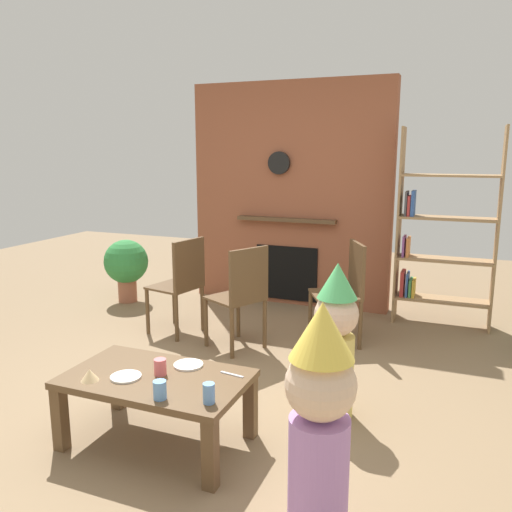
% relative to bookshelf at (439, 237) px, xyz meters
% --- Properties ---
extents(ground_plane, '(12.00, 12.00, 0.00)m').
position_rel_bookshelf_xyz_m(ground_plane, '(-1.24, -2.40, -0.87)').
color(ground_plane, '#846B4C').
extents(brick_fireplace_feature, '(2.20, 0.28, 2.40)m').
position_rel_bookshelf_xyz_m(brick_fireplace_feature, '(-1.56, 0.20, 0.32)').
color(brick_fireplace_feature, '#935138').
rests_on(brick_fireplace_feature, ground_plane).
extents(bookshelf, '(0.90, 0.28, 1.90)m').
position_rel_bookshelf_xyz_m(bookshelf, '(0.00, 0.00, 0.00)').
color(bookshelf, '#9E7A51').
rests_on(bookshelf, ground_plane).
extents(coffee_table, '(1.04, 0.61, 0.42)m').
position_rel_bookshelf_xyz_m(coffee_table, '(-1.37, -2.84, -0.52)').
color(coffee_table, brown).
rests_on(coffee_table, ground_plane).
extents(paper_cup_near_left, '(0.07, 0.07, 0.10)m').
position_rel_bookshelf_xyz_m(paper_cup_near_left, '(-1.19, -3.07, -0.40)').
color(paper_cup_near_left, '#669EE0').
rests_on(paper_cup_near_left, coffee_table).
extents(paper_cup_near_right, '(0.07, 0.07, 0.09)m').
position_rel_bookshelf_xyz_m(paper_cup_near_right, '(-1.35, -2.81, -0.41)').
color(paper_cup_near_right, '#E5666B').
rests_on(paper_cup_near_right, coffee_table).
extents(paper_cup_center, '(0.06, 0.06, 0.11)m').
position_rel_bookshelf_xyz_m(paper_cup_center, '(-0.94, -3.01, -0.40)').
color(paper_cup_center, '#669EE0').
rests_on(paper_cup_center, coffee_table).
extents(paper_plate_front, '(0.18, 0.18, 0.01)m').
position_rel_bookshelf_xyz_m(paper_plate_front, '(-1.26, -2.65, -0.45)').
color(paper_plate_front, white).
rests_on(paper_plate_front, coffee_table).
extents(paper_plate_rear, '(0.17, 0.17, 0.01)m').
position_rel_bookshelf_xyz_m(paper_plate_rear, '(-1.51, -2.92, -0.45)').
color(paper_plate_rear, white).
rests_on(paper_plate_rear, coffee_table).
extents(birthday_cake_slice, '(0.10, 0.10, 0.07)m').
position_rel_bookshelf_xyz_m(birthday_cake_slice, '(-1.67, -3.03, -0.42)').
color(birthday_cake_slice, '#EAC68C').
rests_on(birthday_cake_slice, coffee_table).
extents(table_fork, '(0.15, 0.04, 0.01)m').
position_rel_bookshelf_xyz_m(table_fork, '(-0.97, -2.67, -0.45)').
color(table_fork, silver).
rests_on(table_fork, coffee_table).
extents(child_with_cone_hat, '(0.30, 0.30, 1.08)m').
position_rel_bookshelf_xyz_m(child_with_cone_hat, '(-0.30, -3.24, -0.30)').
color(child_with_cone_hat, '#B27FCC').
rests_on(child_with_cone_hat, ground_plane).
extents(child_in_pink, '(0.28, 0.28, 1.00)m').
position_rel_bookshelf_xyz_m(child_in_pink, '(-0.49, -2.14, -0.34)').
color(child_in_pink, '#E0CC66').
rests_on(child_in_pink, ground_plane).
extents(dining_chair_left, '(0.47, 0.47, 0.90)m').
position_rel_bookshelf_xyz_m(dining_chair_left, '(-2.15, -1.18, -0.36)').
color(dining_chair_left, brown).
rests_on(dining_chair_left, ground_plane).
extents(dining_chair_middle, '(0.54, 0.54, 0.90)m').
position_rel_bookshelf_xyz_m(dining_chair_middle, '(-1.48, -1.34, -0.36)').
color(dining_chair_middle, brown).
rests_on(dining_chair_middle, ground_plane).
extents(dining_chair_right, '(0.54, 0.54, 0.90)m').
position_rel_bookshelf_xyz_m(dining_chair_right, '(-0.71, -0.83, -0.36)').
color(dining_chair_right, brown).
rests_on(dining_chair_right, ground_plane).
extents(potted_plant_short, '(0.49, 0.49, 0.71)m').
position_rel_bookshelf_xyz_m(potted_plant_short, '(-3.26, -0.48, -0.44)').
color(potted_plant_short, '#9E5B42').
rests_on(potted_plant_short, ground_plane).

